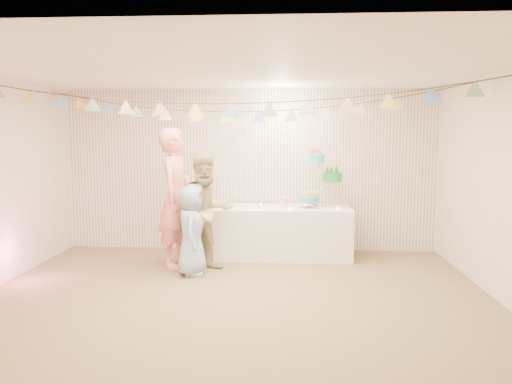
# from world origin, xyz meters

# --- Properties ---
(floor) EXTENTS (6.00, 6.00, 0.00)m
(floor) POSITION_xyz_m (0.00, 0.00, 0.00)
(floor) COLOR brown
(floor) RESTS_ON ground
(ceiling) EXTENTS (6.00, 6.00, 0.00)m
(ceiling) POSITION_xyz_m (0.00, 0.00, 2.60)
(ceiling) COLOR white
(ceiling) RESTS_ON ground
(back_wall) EXTENTS (6.00, 6.00, 0.00)m
(back_wall) POSITION_xyz_m (0.00, 2.50, 1.30)
(back_wall) COLOR white
(back_wall) RESTS_ON ground
(front_wall) EXTENTS (6.00, 6.00, 0.00)m
(front_wall) POSITION_xyz_m (0.00, -2.50, 1.30)
(front_wall) COLOR white
(front_wall) RESTS_ON ground
(right_wall) EXTENTS (5.00, 5.00, 0.00)m
(right_wall) POSITION_xyz_m (3.00, 0.00, 1.30)
(right_wall) COLOR white
(right_wall) RESTS_ON ground
(table) EXTENTS (2.07, 0.83, 0.77)m
(table) POSITION_xyz_m (0.54, 2.02, 0.39)
(table) COLOR white
(table) RESTS_ON floor
(cake_stand) EXTENTS (0.75, 0.44, 0.84)m
(cake_stand) POSITION_xyz_m (1.09, 2.07, 1.17)
(cake_stand) COLOR silver
(cake_stand) RESTS_ON table
(cake_bottom) EXTENTS (0.31, 0.31, 0.15)m
(cake_bottom) POSITION_xyz_m (0.94, 2.01, 0.84)
(cake_bottom) COLOR #2BA5CB
(cake_bottom) RESTS_ON cake_stand
(cake_middle) EXTENTS (0.27, 0.27, 0.22)m
(cake_middle) POSITION_xyz_m (1.27, 2.16, 1.11)
(cake_middle) COLOR #1E8C33
(cake_middle) RESTS_ON cake_stand
(cake_top_tier) EXTENTS (0.25, 0.25, 0.19)m
(cake_top_tier) POSITION_xyz_m (1.03, 2.04, 1.38)
(cake_top_tier) COLOR #49CEE7
(cake_top_tier) RESTS_ON cake_stand
(platter) EXTENTS (0.35, 0.35, 0.02)m
(platter) POSITION_xyz_m (0.02, 1.97, 0.76)
(platter) COLOR white
(platter) RESTS_ON table
(posy) EXTENTS (0.15, 0.15, 0.17)m
(posy) POSITION_xyz_m (0.53, 2.07, 0.83)
(posy) COLOR white
(posy) RESTS_ON table
(person_adult_a) EXTENTS (0.57, 0.78, 1.98)m
(person_adult_a) POSITION_xyz_m (-0.97, 1.38, 0.99)
(person_adult_a) COLOR #F58D80
(person_adult_a) RESTS_ON floor
(person_adult_b) EXTENTS (1.01, 0.98, 1.65)m
(person_adult_b) POSITION_xyz_m (-0.50, 1.16, 0.82)
(person_adult_b) COLOR tan
(person_adult_b) RESTS_ON floor
(person_child) EXTENTS (0.43, 0.62, 1.21)m
(person_child) POSITION_xyz_m (-0.67, 0.97, 0.61)
(person_child) COLOR #8EB3C9
(person_child) RESTS_ON floor
(bunting_back) EXTENTS (5.60, 1.10, 0.40)m
(bunting_back) POSITION_xyz_m (0.00, 1.10, 2.35)
(bunting_back) COLOR pink
(bunting_back) RESTS_ON ceiling
(bunting_front) EXTENTS (5.60, 0.90, 0.36)m
(bunting_front) POSITION_xyz_m (0.00, -0.20, 2.32)
(bunting_front) COLOR #72A5E5
(bunting_front) RESTS_ON ceiling
(tealight_0) EXTENTS (0.04, 0.04, 0.03)m
(tealight_0) POSITION_xyz_m (-0.26, 1.87, 0.79)
(tealight_0) COLOR #FFD88C
(tealight_0) RESTS_ON table
(tealight_1) EXTENTS (0.04, 0.04, 0.03)m
(tealight_1) POSITION_xyz_m (0.19, 2.20, 0.79)
(tealight_1) COLOR #FFD88C
(tealight_1) RESTS_ON table
(tealight_2) EXTENTS (0.04, 0.04, 0.03)m
(tealight_2) POSITION_xyz_m (0.64, 1.80, 0.79)
(tealight_2) COLOR #FFD88C
(tealight_2) RESTS_ON table
(tealight_3) EXTENTS (0.04, 0.04, 0.03)m
(tealight_3) POSITION_xyz_m (0.89, 2.24, 0.79)
(tealight_3) COLOR #FFD88C
(tealight_3) RESTS_ON table
(tealight_4) EXTENTS (0.04, 0.04, 0.03)m
(tealight_4) POSITION_xyz_m (1.36, 1.84, 0.79)
(tealight_4) COLOR #FFD88C
(tealight_4) RESTS_ON table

